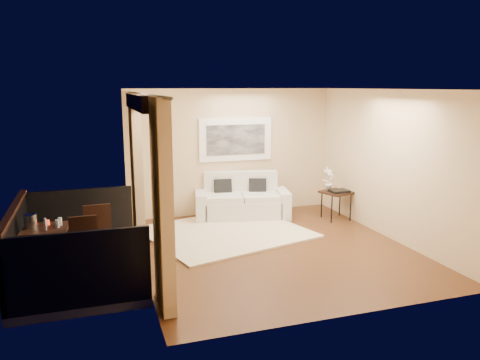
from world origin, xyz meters
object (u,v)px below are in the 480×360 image
sofa (242,202)px  side_table (336,194)px  balcony_chair_far (98,228)px  orchid (329,179)px  bistro_table (46,233)px  ice_bucket (30,221)px  balcony_chair_near (84,243)px

sofa → side_table: sofa is taller
side_table → balcony_chair_far: 4.90m
balcony_chair_far → orchid: bearing=-168.9°
bistro_table → side_table: bearing=13.7°
orchid → balcony_chair_far: 4.83m
bistro_table → ice_bucket: size_ratio=3.67×
sofa → balcony_chair_near: (-3.18, -2.39, 0.19)m
ice_bucket → bistro_table: bearing=-17.9°
side_table → balcony_chair_near: bearing=-162.1°
sofa → bistro_table: bearing=-138.2°
balcony_chair_far → balcony_chair_near: size_ratio=1.05×
sofa → bistro_table: (-3.71, -2.13, 0.32)m
orchid → ice_bucket: 5.78m
sofa → balcony_chair_near: 3.98m
balcony_chair_far → ice_bucket: bearing=14.8°
balcony_chair_far → sofa: bearing=-151.7°
orchid → sofa: bearing=159.5°
orchid → ice_bucket: orchid is taller
balcony_chair_near → ice_bucket: size_ratio=4.56×
balcony_chair_near → ice_bucket: 0.85m
bistro_table → ice_bucket: (-0.20, 0.06, 0.18)m
orchid → balcony_chair_far: size_ratio=0.53×
orchid → balcony_chair_near: (-4.89, -1.75, -0.32)m
balcony_chair_far → ice_bucket: size_ratio=4.79×
side_table → bistro_table: 5.69m
sofa → balcony_chair_far: bearing=-137.2°
orchid → balcony_chair_near: size_ratio=0.55×
orchid → bistro_table: bearing=-164.6°
sofa → orchid: (1.71, -0.64, 0.51)m
orchid → bistro_table: (-5.41, -1.49, -0.20)m
orchid → balcony_chair_near: 5.20m
bistro_table → balcony_chair_near: size_ratio=0.81×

